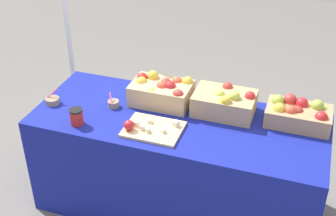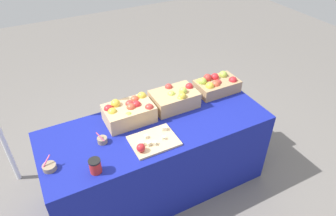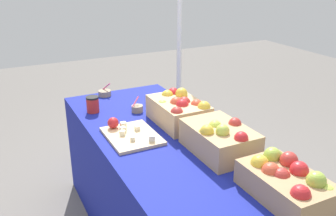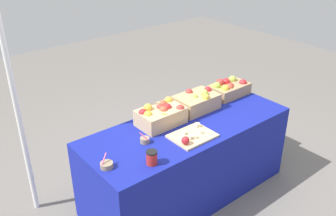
{
  "view_description": "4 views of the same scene",
  "coord_description": "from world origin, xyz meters",
  "views": [
    {
      "loc": [
        0.74,
        -2.36,
        2.36
      ],
      "look_at": [
        -0.08,
        0.02,
        0.79
      ],
      "focal_mm": 48.94,
      "sensor_mm": 36.0,
      "label": 1
    },
    {
      "loc": [
        -0.81,
        -1.77,
        2.34
      ],
      "look_at": [
        0.13,
        0.05,
        0.83
      ],
      "focal_mm": 32.66,
      "sensor_mm": 36.0,
      "label": 2
    },
    {
      "loc": [
        1.72,
        -0.85,
        1.67
      ],
      "look_at": [
        -0.11,
        0.05,
        0.88
      ],
      "focal_mm": 40.12,
      "sensor_mm": 36.0,
      "label": 3
    },
    {
      "loc": [
        -1.93,
        -2.09,
        2.36
      ],
      "look_at": [
        -0.17,
        0.06,
        0.94
      ],
      "focal_mm": 40.24,
      "sensor_mm": 36.0,
      "label": 4
    }
  ],
  "objects": [
    {
      "name": "sample_bowl_mid",
      "position": [
        -0.46,
        0.0,
        0.76
      ],
      "size": [
        0.08,
        0.08,
        0.1
      ],
      "color": "gray",
      "rests_on": "table"
    },
    {
      "name": "cutting_board_front",
      "position": [
        -0.12,
        -0.18,
        0.76
      ],
      "size": [
        0.35,
        0.27,
        0.08
      ],
      "color": "#D1B284",
      "rests_on": "table"
    },
    {
      "name": "sample_bowl_near",
      "position": [
        -0.87,
        -0.1,
        0.76
      ],
      "size": [
        0.1,
        0.09,
        0.1
      ],
      "color": "gray",
      "rests_on": "table"
    },
    {
      "name": "apple_crate_middle",
      "position": [
        0.26,
        0.17,
        0.82
      ],
      "size": [
        0.39,
        0.27,
        0.19
      ],
      "color": "tan",
      "rests_on": "table"
    },
    {
      "name": "table",
      "position": [
        0.0,
        0.0,
        0.37
      ],
      "size": [
        1.9,
        0.76,
        0.74
      ],
      "primitive_type": "cube",
      "color": "navy",
      "rests_on": "ground_plane"
    },
    {
      "name": "ground_plane",
      "position": [
        0.0,
        0.0,
        0.0
      ],
      "size": [
        10.0,
        10.0,
        0.0
      ],
      "primitive_type": "plane",
      "color": "slate"
    },
    {
      "name": "apple_crate_right",
      "position": [
        -0.17,
        0.16,
        0.83
      ],
      "size": [
        0.4,
        0.26,
        0.19
      ],
      "color": "tan",
      "rests_on": "table"
    },
    {
      "name": "apple_crate_left",
      "position": [
        0.72,
        0.2,
        0.81
      ],
      "size": [
        0.4,
        0.24,
        0.17
      ],
      "color": "tan",
      "rests_on": "table"
    },
    {
      "name": "coffee_cup",
      "position": [
        -0.59,
        -0.26,
        0.79
      ],
      "size": [
        0.08,
        0.08,
        0.11
      ],
      "color": "red",
      "rests_on": "table"
    }
  ]
}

